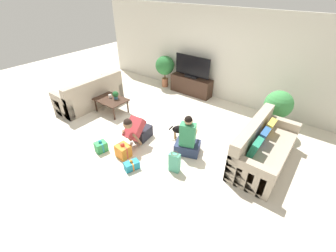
{
  "coord_description": "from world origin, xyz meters",
  "views": [
    {
      "loc": [
        3.07,
        -3.51,
        3.2
      ],
      "look_at": [
        0.53,
        -0.2,
        0.45
      ],
      "focal_mm": 24.0,
      "sensor_mm": 36.0,
      "label": 1
    }
  ],
  "objects_px": {
    "dog": "(183,129)",
    "gift_bag_a": "(174,162)",
    "gift_box_b": "(101,147)",
    "sofa_left": "(91,95)",
    "sofa_right": "(262,149)",
    "potted_plant_back_left": "(165,66)",
    "person_kneeling": "(137,130)",
    "potted_plant_corner_right": "(278,106)",
    "gift_box_c": "(132,165)",
    "coffee_table": "(111,101)",
    "tv_console": "(191,85)",
    "person_sitting": "(188,140)",
    "tv": "(192,68)",
    "tabletop_plant": "(116,95)",
    "gift_box_a": "(123,151)",
    "mug": "(110,96)"
  },
  "relations": [
    {
      "from": "gift_bag_a",
      "to": "gift_box_b",
      "type": "bearing_deg",
      "value": -163.47
    },
    {
      "from": "tv",
      "to": "coffee_table",
      "type": "bearing_deg",
      "value": -114.7
    },
    {
      "from": "sofa_left",
      "to": "gift_bag_a",
      "type": "xyz_separation_m",
      "value": [
        3.63,
        -0.75,
        -0.1
      ]
    },
    {
      "from": "coffee_table",
      "to": "potted_plant_back_left",
      "type": "height_order",
      "value": "potted_plant_back_left"
    },
    {
      "from": "potted_plant_back_left",
      "to": "person_sitting",
      "type": "bearing_deg",
      "value": -44.25
    },
    {
      "from": "potted_plant_back_left",
      "to": "gift_box_a",
      "type": "height_order",
      "value": "potted_plant_back_left"
    },
    {
      "from": "gift_box_a",
      "to": "tabletop_plant",
      "type": "relative_size",
      "value": 1.58
    },
    {
      "from": "tv",
      "to": "gift_box_b",
      "type": "distance_m",
      "value": 3.79
    },
    {
      "from": "potted_plant_back_left",
      "to": "person_kneeling",
      "type": "relative_size",
      "value": 1.31
    },
    {
      "from": "potted_plant_corner_right",
      "to": "potted_plant_back_left",
      "type": "distance_m",
      "value": 3.87
    },
    {
      "from": "tv",
      "to": "gift_box_b",
      "type": "xyz_separation_m",
      "value": [
        0.05,
        -3.72,
        -0.75
      ]
    },
    {
      "from": "coffee_table",
      "to": "tabletop_plant",
      "type": "height_order",
      "value": "tabletop_plant"
    },
    {
      "from": "coffee_table",
      "to": "dog",
      "type": "bearing_deg",
      "value": 4.69
    },
    {
      "from": "dog",
      "to": "tabletop_plant",
      "type": "distance_m",
      "value": 2.22
    },
    {
      "from": "coffee_table",
      "to": "tv",
      "type": "height_order",
      "value": "tv"
    },
    {
      "from": "person_kneeling",
      "to": "mug",
      "type": "xyz_separation_m",
      "value": [
        -1.66,
        0.65,
        0.1
      ]
    },
    {
      "from": "sofa_right",
      "to": "potted_plant_back_left",
      "type": "distance_m",
      "value": 4.42
    },
    {
      "from": "potted_plant_back_left",
      "to": "gift_bag_a",
      "type": "distance_m",
      "value": 4.22
    },
    {
      "from": "gift_bag_a",
      "to": "person_kneeling",
      "type": "bearing_deg",
      "value": 169.41
    },
    {
      "from": "sofa_right",
      "to": "sofa_left",
      "type": "bearing_deg",
      "value": 96.55
    },
    {
      "from": "gift_bag_a",
      "to": "coffee_table",
      "type": "bearing_deg",
      "value": 163.63
    },
    {
      "from": "sofa_left",
      "to": "person_sitting",
      "type": "height_order",
      "value": "person_sitting"
    },
    {
      "from": "tv_console",
      "to": "gift_box_a",
      "type": "xyz_separation_m",
      "value": [
        0.57,
        -3.54,
        -0.14
      ]
    },
    {
      "from": "tv",
      "to": "gift_bag_a",
      "type": "height_order",
      "value": "tv"
    },
    {
      "from": "person_sitting",
      "to": "gift_box_a",
      "type": "height_order",
      "value": "person_sitting"
    },
    {
      "from": "tv_console",
      "to": "person_sitting",
      "type": "xyz_separation_m",
      "value": [
        1.58,
        -2.61,
        0.05
      ]
    },
    {
      "from": "person_kneeling",
      "to": "gift_box_b",
      "type": "distance_m",
      "value": 0.86
    },
    {
      "from": "potted_plant_corner_right",
      "to": "gift_box_c",
      "type": "bearing_deg",
      "value": -120.18
    },
    {
      "from": "gift_bag_a",
      "to": "sofa_right",
      "type": "bearing_deg",
      "value": 46.44
    },
    {
      "from": "sofa_right",
      "to": "tv_console",
      "type": "xyz_separation_m",
      "value": [
        -2.93,
        1.92,
        -0.03
      ]
    },
    {
      "from": "sofa_left",
      "to": "potted_plant_back_left",
      "type": "distance_m",
      "value": 2.62
    },
    {
      "from": "sofa_right",
      "to": "coffee_table",
      "type": "height_order",
      "value": "sofa_right"
    },
    {
      "from": "tv",
      "to": "potted_plant_back_left",
      "type": "xyz_separation_m",
      "value": [
        -1.05,
        -0.05,
        -0.15
      ]
    },
    {
      "from": "dog",
      "to": "gift_bag_a",
      "type": "height_order",
      "value": "gift_bag_a"
    },
    {
      "from": "dog",
      "to": "gift_bag_a",
      "type": "distance_m",
      "value": 1.13
    },
    {
      "from": "sofa_right",
      "to": "gift_bag_a",
      "type": "xyz_separation_m",
      "value": [
        -1.24,
        -1.31,
        -0.1
      ]
    },
    {
      "from": "coffee_table",
      "to": "gift_box_c",
      "type": "distance_m",
      "value": 2.48
    },
    {
      "from": "sofa_left",
      "to": "gift_box_a",
      "type": "distance_m",
      "value": 2.73
    },
    {
      "from": "potted_plant_back_left",
      "to": "sofa_left",
      "type": "bearing_deg",
      "value": -110.2
    },
    {
      "from": "sofa_left",
      "to": "sofa_right",
      "type": "relative_size",
      "value": 1.0
    },
    {
      "from": "dog",
      "to": "gift_box_b",
      "type": "height_order",
      "value": "dog"
    },
    {
      "from": "sofa_left",
      "to": "tabletop_plant",
      "type": "xyz_separation_m",
      "value": [
        0.94,
        0.18,
        0.21
      ]
    },
    {
      "from": "potted_plant_back_left",
      "to": "person_sitting",
      "type": "relative_size",
      "value": 1.13
    },
    {
      "from": "sofa_right",
      "to": "tv",
      "type": "xyz_separation_m",
      "value": [
        -2.93,
        1.92,
        0.55
      ]
    },
    {
      "from": "coffee_table",
      "to": "gift_box_b",
      "type": "relative_size",
      "value": 3.08
    },
    {
      "from": "sofa_left",
      "to": "tabletop_plant",
      "type": "height_order",
      "value": "sofa_left"
    },
    {
      "from": "coffee_table",
      "to": "tv_console",
      "type": "xyz_separation_m",
      "value": [
        1.11,
        2.41,
        -0.07
      ]
    },
    {
      "from": "tv_console",
      "to": "person_sitting",
      "type": "bearing_deg",
      "value": -58.82
    },
    {
      "from": "sofa_left",
      "to": "tabletop_plant",
      "type": "bearing_deg",
      "value": 100.97
    },
    {
      "from": "gift_box_b",
      "to": "gift_box_c",
      "type": "distance_m",
      "value": 0.93
    }
  ]
}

